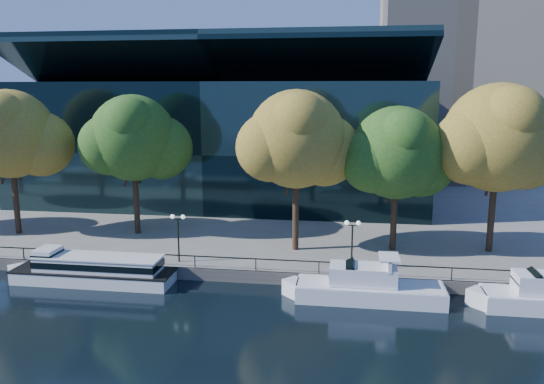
% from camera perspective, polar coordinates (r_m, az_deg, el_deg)
% --- Properties ---
extents(ground, '(160.00, 160.00, 0.00)m').
position_cam_1_polar(ground, '(41.16, -9.54, -10.77)').
color(ground, black).
rests_on(ground, ground).
extents(promenade, '(90.00, 67.08, 1.00)m').
position_cam_1_polar(promenade, '(75.13, -1.11, -0.27)').
color(promenade, slate).
rests_on(promenade, ground).
extents(railing, '(88.20, 0.08, 0.99)m').
position_cam_1_polar(railing, '(43.42, -8.31, -6.85)').
color(railing, black).
rests_on(railing, promenade).
extents(convention_building, '(50.00, 24.57, 21.43)m').
position_cam_1_polar(convention_building, '(70.29, -4.98, 5.51)').
color(convention_building, black).
rests_on(convention_building, ground).
extents(tour_boat, '(14.13, 3.15, 2.68)m').
position_cam_1_polar(tour_boat, '(44.93, -19.05, -7.81)').
color(tour_boat, white).
rests_on(tour_boat, ground).
extents(cruiser_near, '(11.82, 3.04, 3.43)m').
position_cam_1_polar(cruiser_near, '(39.70, 9.80, -9.97)').
color(cruiser_near, white).
rests_on(cruiser_near, ground).
extents(tree_1, '(10.71, 8.79, 14.21)m').
position_cam_1_polar(tree_1, '(57.29, -26.25, 5.43)').
color(tree_1, black).
rests_on(tree_1, promenade).
extents(tree_2, '(10.45, 8.57, 13.72)m').
position_cam_1_polar(tree_2, '(53.19, -14.55, 5.45)').
color(tree_2, black).
rests_on(tree_2, promenade).
extents(tree_3, '(10.70, 8.77, 14.19)m').
position_cam_1_polar(tree_3, '(46.06, 2.84, 5.45)').
color(tree_3, black).
rests_on(tree_3, promenade).
extents(tree_4, '(10.12, 8.30, 12.80)m').
position_cam_1_polar(tree_4, '(47.36, 13.47, 3.91)').
color(tree_4, black).
rests_on(tree_4, promenade).
extents(tree_5, '(11.68, 9.58, 14.76)m').
position_cam_1_polar(tree_5, '(49.46, 23.34, 5.14)').
color(tree_5, black).
rests_on(tree_5, promenade).
extents(lamp_1, '(1.26, 0.36, 4.03)m').
position_cam_1_polar(lamp_1, '(44.51, -10.08, -3.72)').
color(lamp_1, black).
rests_on(lamp_1, promenade).
extents(lamp_2, '(1.26, 0.36, 4.03)m').
position_cam_1_polar(lamp_2, '(42.32, 8.63, -4.45)').
color(lamp_2, black).
rests_on(lamp_2, promenade).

